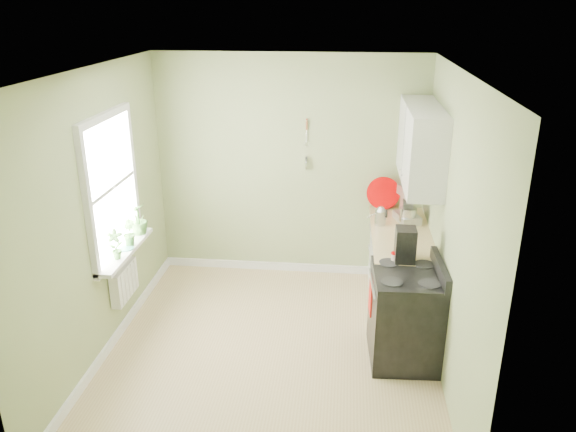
# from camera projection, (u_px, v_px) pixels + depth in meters

# --- Properties ---
(floor) EXTENTS (3.20, 3.60, 0.02)m
(floor) POSITION_uv_depth(u_px,v_px,m) (271.00, 352.00, 5.54)
(floor) COLOR tan
(floor) RESTS_ON ground
(ceiling) EXTENTS (3.20, 3.60, 0.02)m
(ceiling) POSITION_uv_depth(u_px,v_px,m) (267.00, 69.00, 4.56)
(ceiling) COLOR white
(ceiling) RESTS_ON wall_back
(wall_back) EXTENTS (3.20, 0.02, 2.70)m
(wall_back) POSITION_uv_depth(u_px,v_px,m) (290.00, 168.00, 6.73)
(wall_back) COLOR #99A671
(wall_back) RESTS_ON floor
(wall_left) EXTENTS (0.02, 3.60, 2.70)m
(wall_left) POSITION_uv_depth(u_px,v_px,m) (98.00, 218.00, 5.20)
(wall_left) COLOR #99A671
(wall_left) RESTS_ON floor
(wall_right) EXTENTS (0.02, 3.60, 2.70)m
(wall_right) POSITION_uv_depth(u_px,v_px,m) (452.00, 231.00, 4.89)
(wall_right) COLOR #99A671
(wall_right) RESTS_ON floor
(base_cabinets) EXTENTS (0.60, 1.60, 0.87)m
(base_cabinets) POSITION_uv_depth(u_px,v_px,m) (399.00, 272.00, 6.18)
(base_cabinets) COLOR white
(base_cabinets) RESTS_ON floor
(countertop) EXTENTS (0.64, 1.60, 0.04)m
(countertop) POSITION_uv_depth(u_px,v_px,m) (402.00, 234.00, 6.01)
(countertop) COLOR #D6BD83
(countertop) RESTS_ON base_cabinets
(upper_cabinets) EXTENTS (0.35, 1.40, 0.80)m
(upper_cabinets) POSITION_uv_depth(u_px,v_px,m) (421.00, 145.00, 5.75)
(upper_cabinets) COLOR white
(upper_cabinets) RESTS_ON wall_right
(window) EXTENTS (0.06, 1.14, 1.44)m
(window) POSITION_uv_depth(u_px,v_px,m) (111.00, 187.00, 5.41)
(window) COLOR white
(window) RESTS_ON wall_left
(window_sill) EXTENTS (0.18, 1.14, 0.04)m
(window_sill) POSITION_uv_depth(u_px,v_px,m) (125.00, 251.00, 5.64)
(window_sill) COLOR white
(window_sill) RESTS_ON wall_left
(radiator) EXTENTS (0.12, 0.50, 0.35)m
(radiator) POSITION_uv_depth(u_px,v_px,m) (124.00, 282.00, 5.72)
(radiator) COLOR white
(radiator) RESTS_ON wall_left
(wall_utensils) EXTENTS (0.02, 0.14, 0.58)m
(wall_utensils) POSITION_uv_depth(u_px,v_px,m) (306.00, 152.00, 6.60)
(wall_utensils) COLOR #D6BD83
(wall_utensils) RESTS_ON wall_back
(stove) EXTENTS (0.68, 0.76, 1.02)m
(stove) POSITION_uv_depth(u_px,v_px,m) (405.00, 315.00, 5.29)
(stove) COLOR black
(stove) RESTS_ON floor
(stand_mixer) EXTENTS (0.31, 0.40, 0.44)m
(stand_mixer) POSITION_uv_depth(u_px,v_px,m) (408.00, 205.00, 6.26)
(stand_mixer) COLOR #B2B2B7
(stand_mixer) RESTS_ON countertop
(kettle) EXTENTS (0.21, 0.12, 0.21)m
(kettle) POSITION_uv_depth(u_px,v_px,m) (380.00, 216.00, 6.17)
(kettle) COLOR silver
(kettle) RESTS_ON countertop
(coffee_maker) EXTENTS (0.19, 0.21, 0.33)m
(coffee_maker) POSITION_uv_depth(u_px,v_px,m) (405.00, 245.00, 5.30)
(coffee_maker) COLOR black
(coffee_maker) RESTS_ON countertop
(red_tray) EXTENTS (0.39, 0.07, 0.39)m
(red_tray) POSITION_uv_depth(u_px,v_px,m) (383.00, 193.00, 6.62)
(red_tray) COLOR #B20303
(red_tray) RESTS_ON countertop
(jar) EXTENTS (0.07, 0.07, 0.08)m
(jar) POSITION_uv_depth(u_px,v_px,m) (395.00, 256.00, 5.36)
(jar) COLOR beige
(jar) RESTS_ON countertop
(plant_a) EXTENTS (0.19, 0.16, 0.30)m
(plant_a) POSITION_uv_depth(u_px,v_px,m) (115.00, 244.00, 5.36)
(plant_a) COLOR #3C6B2C
(plant_a) RESTS_ON window_sill
(plant_b) EXTENTS (0.18, 0.19, 0.27)m
(plant_b) POSITION_uv_depth(u_px,v_px,m) (128.00, 233.00, 5.68)
(plant_b) COLOR #3C6B2C
(plant_b) RESTS_ON window_sill
(plant_c) EXTENTS (0.21, 0.21, 0.33)m
(plant_c) POSITION_uv_depth(u_px,v_px,m) (138.00, 219.00, 5.94)
(plant_c) COLOR #3C6B2C
(plant_c) RESTS_ON window_sill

